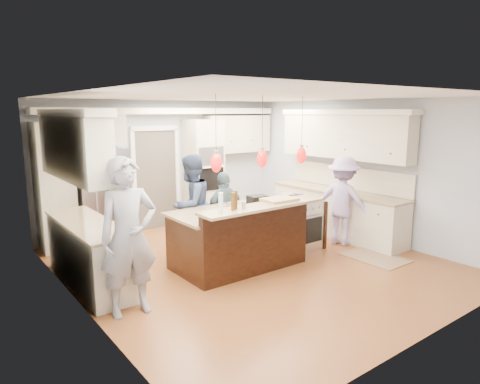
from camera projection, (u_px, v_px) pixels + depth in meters
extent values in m
plane|color=#9A562A|center=(253.00, 263.00, 7.07)|extent=(6.00, 6.00, 0.00)
cube|color=#B2BCC6|center=(166.00, 164.00, 9.17)|extent=(5.50, 0.04, 2.70)
cube|color=#B2BCC6|center=(433.00, 221.00, 4.47)|extent=(5.50, 0.04, 2.70)
cube|color=#B2BCC6|center=(77.00, 206.00, 5.19)|extent=(0.04, 6.00, 2.70)
cube|color=#B2BCC6|center=(361.00, 169.00, 8.45)|extent=(0.04, 6.00, 2.70)
cube|color=white|center=(254.00, 96.00, 6.57)|extent=(5.50, 6.00, 0.04)
cube|color=#B7B7BC|center=(101.00, 196.00, 8.05)|extent=(0.90, 0.70, 1.80)
cube|color=beige|center=(204.00, 172.00, 9.39)|extent=(0.72, 0.64, 2.30)
cube|color=black|center=(211.00, 156.00, 9.07)|extent=(0.60, 0.02, 0.35)
cube|color=black|center=(212.00, 179.00, 9.16)|extent=(0.60, 0.02, 0.50)
cylinder|color=#B7B7BC|center=(212.00, 167.00, 9.08)|extent=(0.55, 0.02, 0.02)
cube|color=beige|center=(55.00, 187.00, 7.58)|extent=(0.60, 0.58, 2.30)
cube|color=beige|center=(96.00, 129.00, 7.87)|extent=(0.95, 0.58, 0.55)
cube|color=beige|center=(238.00, 134.00, 9.99)|extent=(1.70, 0.35, 0.85)
cube|color=beige|center=(168.00, 111.00, 8.80)|extent=(5.30, 0.38, 0.12)
cube|color=#4C443A|center=(156.00, 179.00, 9.07)|extent=(0.90, 0.06, 2.10)
cube|color=white|center=(155.00, 128.00, 8.84)|extent=(1.04, 0.06, 0.10)
cube|color=beige|center=(336.00, 213.00, 8.65)|extent=(0.60, 3.00, 0.88)
cube|color=tan|center=(337.00, 191.00, 8.56)|extent=(0.64, 3.05, 0.04)
cube|color=beige|center=(343.00, 137.00, 8.43)|extent=(0.35, 3.00, 0.85)
cube|color=beige|center=(344.00, 112.00, 8.34)|extent=(0.37, 3.10, 0.10)
cube|color=beige|center=(90.00, 254.00, 6.19)|extent=(0.60, 2.20, 0.88)
cube|color=tan|center=(87.00, 223.00, 6.11)|extent=(0.64, 2.25, 0.04)
cube|color=beige|center=(73.00, 148.00, 5.84)|extent=(0.35, 2.20, 0.85)
cube|color=beige|center=(71.00, 113.00, 5.75)|extent=(0.37, 2.30, 0.10)
cube|color=black|center=(235.00, 238.00, 6.96)|extent=(2.00, 1.00, 0.88)
cube|color=tan|center=(235.00, 211.00, 6.87)|extent=(2.10, 1.10, 0.04)
cube|color=black|center=(257.00, 241.00, 6.50)|extent=(2.00, 0.12, 1.08)
cube|color=tan|center=(263.00, 206.00, 6.29)|extent=(2.10, 0.42, 0.04)
cube|color=black|center=(258.00, 200.00, 7.18)|extent=(0.34, 0.29, 0.17)
cube|color=#B7B7BC|center=(296.00, 224.00, 7.78)|extent=(0.76, 0.66, 0.90)
cube|color=black|center=(309.00, 231.00, 7.52)|extent=(0.65, 0.01, 0.45)
cube|color=black|center=(297.00, 200.00, 7.69)|extent=(0.72, 0.59, 0.02)
cube|color=black|center=(312.00, 221.00, 8.02)|extent=(0.06, 0.71, 0.88)
cylinder|color=black|center=(216.00, 123.00, 5.62)|extent=(0.01, 0.01, 0.75)
ellipsoid|color=red|center=(216.00, 163.00, 5.72)|extent=(0.15, 0.15, 0.26)
cylinder|color=black|center=(262.00, 122.00, 6.09)|extent=(0.01, 0.01, 0.75)
ellipsoid|color=red|center=(262.00, 159.00, 6.19)|extent=(0.15, 0.15, 0.26)
cylinder|color=black|center=(302.00, 121.00, 6.57)|extent=(0.01, 0.01, 0.75)
ellipsoid|color=red|center=(301.00, 155.00, 6.66)|extent=(0.15, 0.15, 0.26)
imported|color=gray|center=(129.00, 237.00, 5.17)|extent=(0.75, 0.52, 1.96)
imported|color=#334364|center=(191.00, 205.00, 7.38)|extent=(1.04, 0.94, 1.76)
imported|color=slate|center=(225.00, 212.00, 7.63)|extent=(0.85, 0.38, 1.43)
imported|color=#A48FC1|center=(343.00, 201.00, 7.96)|extent=(0.92, 1.22, 1.67)
cube|color=olive|center=(375.00, 258.00, 7.33)|extent=(0.71, 1.03, 0.01)
cylinder|color=silver|center=(221.00, 203.00, 5.79)|extent=(0.08, 0.08, 0.28)
cylinder|color=#40290B|center=(235.00, 200.00, 6.02)|extent=(0.08, 0.08, 0.26)
cylinder|color=#40290B|center=(233.00, 201.00, 5.93)|extent=(0.07, 0.07, 0.25)
cylinder|color=#40290B|center=(233.00, 201.00, 6.03)|extent=(0.07, 0.07, 0.21)
cylinder|color=#B7B7BC|center=(244.00, 205.00, 6.03)|extent=(0.06, 0.06, 0.10)
cube|color=tan|center=(280.00, 199.00, 6.58)|extent=(0.53, 0.39, 0.04)
cylinder|color=#B7B7BC|center=(286.00, 197.00, 7.55)|extent=(0.22, 0.22, 0.13)
cylinder|color=#B7B7BC|center=(299.00, 196.00, 7.76)|extent=(0.20, 0.20, 0.10)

